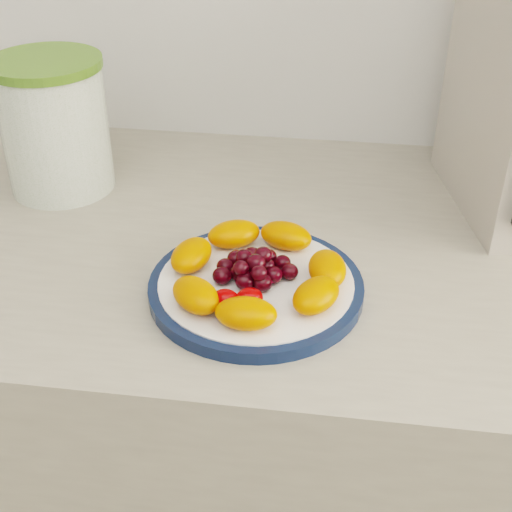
# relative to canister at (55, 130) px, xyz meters

# --- Properties ---
(counter) EXTENTS (3.50, 0.60, 0.90)m
(counter) POSITION_rel_canister_xyz_m (0.36, -0.09, -0.54)
(counter) COLOR #A39A86
(counter) RESTS_ON floor
(cabinet_face) EXTENTS (3.48, 0.58, 0.84)m
(cabinet_face) POSITION_rel_canister_xyz_m (0.36, -0.09, -0.57)
(cabinet_face) COLOR #825E4D
(cabinet_face) RESTS_ON floor
(plate_rim) EXTENTS (0.24, 0.24, 0.01)m
(plate_rim) POSITION_rel_canister_xyz_m (0.31, -0.22, -0.08)
(plate_rim) COLOR #0D1C3B
(plate_rim) RESTS_ON counter
(plate_face) EXTENTS (0.22, 0.22, 0.02)m
(plate_face) POSITION_rel_canister_xyz_m (0.31, -0.22, -0.08)
(plate_face) COLOR white
(plate_face) RESTS_ON counter
(canister) EXTENTS (0.17, 0.17, 0.17)m
(canister) POSITION_rel_canister_xyz_m (0.00, 0.00, 0.00)
(canister) COLOR #3D6422
(canister) RESTS_ON counter
(canister_lid) EXTENTS (0.18, 0.18, 0.01)m
(canister_lid) POSITION_rel_canister_xyz_m (0.00, 0.00, 0.09)
(canister_lid) COLOR #4D7524
(canister_lid) RESTS_ON canister
(fruit_plate) EXTENTS (0.21, 0.20, 0.03)m
(fruit_plate) POSITION_rel_canister_xyz_m (0.30, -0.22, -0.05)
(fruit_plate) COLOR #D55400
(fruit_plate) RESTS_ON plate_face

